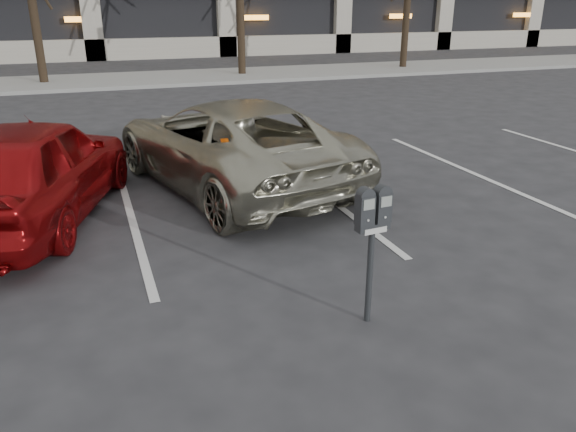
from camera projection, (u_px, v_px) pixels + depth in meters
name	position (u px, v px, depth m)	size (l,w,h in m)	color
ground	(282.00, 268.00, 6.10)	(140.00, 140.00, 0.00)	#28282B
sidewalk	(135.00, 80.00, 20.12)	(80.00, 4.00, 0.12)	gray
stall_lines	(130.00, 212.00, 7.67)	(16.90, 5.20, 0.00)	silver
parking_meter	(373.00, 222.00, 4.75)	(0.33, 0.15, 1.25)	black
suv_silver	(230.00, 143.00, 8.58)	(3.30, 5.24, 1.35)	#A9A690
car_red	(31.00, 169.00, 7.19)	(1.64, 4.07, 1.39)	maroon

